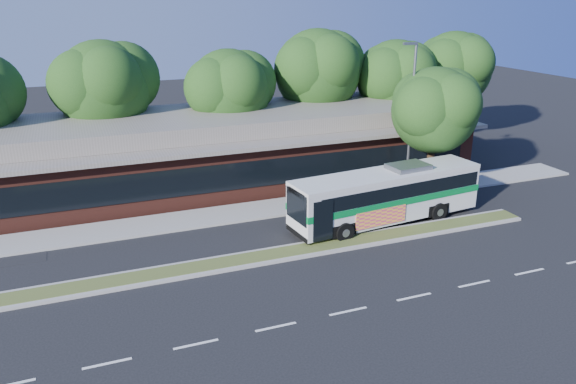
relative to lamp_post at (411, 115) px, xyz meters
name	(u,v)px	position (x,y,z in m)	size (l,w,h in m)	color
ground	(299,258)	(-9.56, -6.00, -4.90)	(120.00, 120.00, 0.00)	black
median_strip	(294,251)	(-9.56, -5.40, -4.83)	(26.00, 1.10, 0.15)	#4B5423
sidewalk	(256,210)	(-9.56, 0.40, -4.84)	(44.00, 2.60, 0.12)	gray
plaza_building	(224,147)	(-9.56, 6.99, -2.77)	(33.20, 11.20, 4.45)	#4E2118
lamp_post	(411,115)	(0.00, 0.00, 0.00)	(0.93, 0.18, 9.07)	slate
tree_bg_b	(110,84)	(-16.13, 10.14, 1.24)	(6.69, 6.00, 9.00)	black
tree_bg_c	(234,88)	(-8.16, 9.13, 0.69)	(6.24, 5.60, 8.26)	black
tree_bg_d	(322,69)	(-1.12, 10.15, 1.52)	(6.91, 6.20, 9.37)	black
tree_bg_e	(399,76)	(4.85, 9.14, 0.84)	(6.47, 5.80, 8.50)	black
tree_bg_f	(457,67)	(10.87, 10.14, 1.16)	(6.69, 6.00, 8.92)	black
transit_bus	(387,192)	(-3.51, -3.60, -3.20)	(11.07, 3.48, 3.06)	silver
sidewalk_tree	(439,108)	(1.80, -0.21, 0.34)	(5.70, 5.11, 7.68)	black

